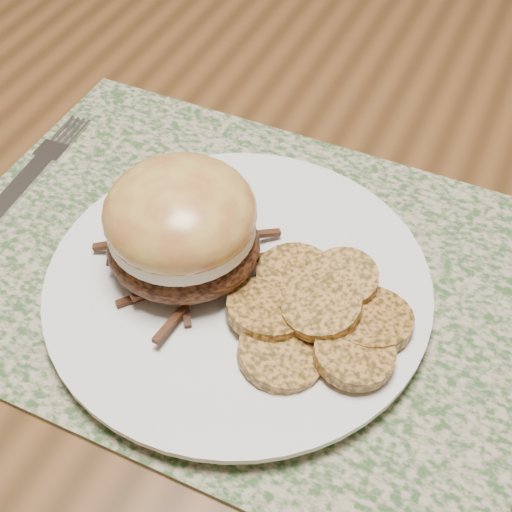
{
  "coord_description": "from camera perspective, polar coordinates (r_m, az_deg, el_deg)",
  "views": [
    {
      "loc": [
        0.01,
        -0.49,
        1.16
      ],
      "look_at": [
        -0.13,
        -0.19,
        0.79
      ],
      "focal_mm": 50.0,
      "sensor_mm": 36.0,
      "label": 1
    }
  ],
  "objects": [
    {
      "name": "dining_table",
      "position": [
        0.69,
        16.31,
        0.97
      ],
      "size": [
        1.5,
        0.9,
        0.75
      ],
      "color": "brown",
      "rests_on": "ground"
    },
    {
      "name": "placemat",
      "position": [
        0.54,
        -1.56,
        -1.05
      ],
      "size": [
        0.45,
        0.33,
        0.0
      ],
      "primitive_type": "cube",
      "color": "#314E28",
      "rests_on": "dining_table"
    },
    {
      "name": "dinner_plate",
      "position": [
        0.51,
        -1.43,
        -2.43
      ],
      "size": [
        0.26,
        0.26,
        0.02
      ],
      "primitive_type": "cylinder",
      "color": "white",
      "rests_on": "placemat"
    },
    {
      "name": "pork_sandwich",
      "position": [
        0.49,
        -5.98,
        2.36
      ],
      "size": [
        0.14,
        0.13,
        0.08
      ],
      "rotation": [
        0.0,
        0.0,
        0.33
      ],
      "color": "black",
      "rests_on": "dinner_plate"
    },
    {
      "name": "roasted_potatoes",
      "position": [
        0.48,
        4.99,
        -4.63
      ],
      "size": [
        0.14,
        0.13,
        0.03
      ],
      "color": "#AD7132",
      "rests_on": "dinner_plate"
    },
    {
      "name": "fork",
      "position": [
        0.62,
        -18.55,
        5.04
      ],
      "size": [
        0.03,
        0.21,
        0.0
      ],
      "rotation": [
        0.0,
        0.0,
        0.06
      ],
      "color": "silver",
      "rests_on": "placemat"
    }
  ]
}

